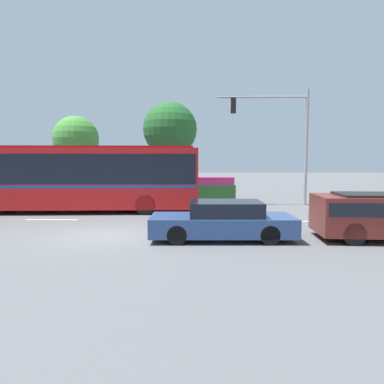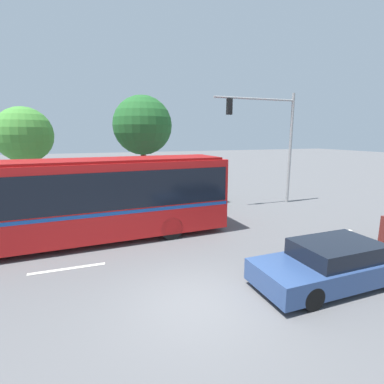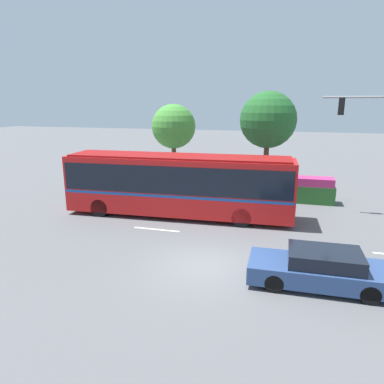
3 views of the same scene
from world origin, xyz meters
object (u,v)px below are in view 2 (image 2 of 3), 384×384
at_px(city_bus, 77,197).
at_px(traffic_light_pole, 274,132).
at_px(street_tree_left, 24,135).
at_px(sedan_foreground, 333,264).
at_px(street_tree_centre, 142,126).

bearing_deg(city_bus, traffic_light_pole, -167.14).
xyz_separation_m(city_bus, street_tree_left, (-3.07, 8.61, 2.42)).
height_order(sedan_foreground, traffic_light_pole, traffic_light_pole).
xyz_separation_m(traffic_light_pole, street_tree_centre, (-7.29, 4.62, 0.46)).
xyz_separation_m(city_bus, street_tree_centre, (4.22, 7.81, 3.05)).
bearing_deg(street_tree_left, traffic_light_pole, -20.42).
height_order(sedan_foreground, street_tree_left, street_tree_left).
bearing_deg(traffic_light_pole, sedan_foreground, 65.02).
relative_size(city_bus, sedan_foreground, 2.59).
height_order(traffic_light_pole, street_tree_centre, street_tree_centre).
distance_m(traffic_light_pole, street_tree_left, 15.55).
relative_size(traffic_light_pole, street_tree_centre, 0.99).
relative_size(city_bus, traffic_light_pole, 1.82).
xyz_separation_m(city_bus, sedan_foreground, (7.13, -6.21, -1.32)).
bearing_deg(street_tree_centre, city_bus, -118.39).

